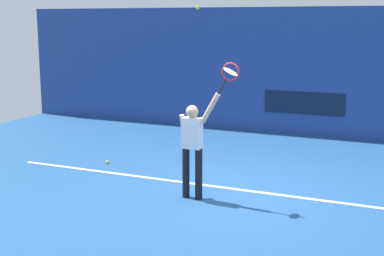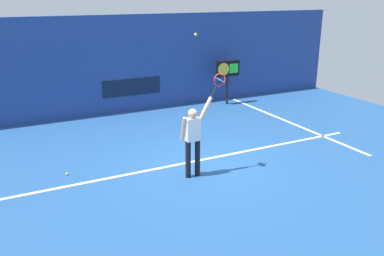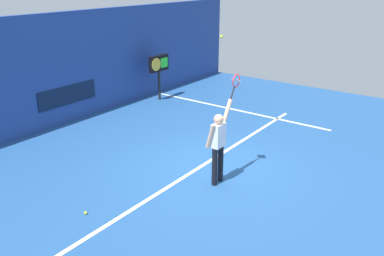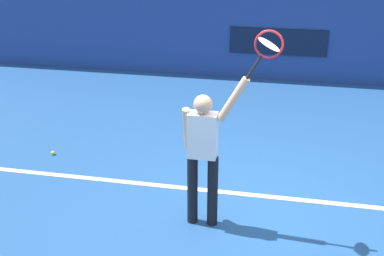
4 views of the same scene
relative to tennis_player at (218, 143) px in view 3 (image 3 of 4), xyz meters
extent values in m
plane|color=#23518C|center=(0.60, 0.46, -1.01)|extent=(18.00, 18.00, 0.00)
cube|color=navy|center=(0.60, 6.28, 0.74)|extent=(18.00, 0.20, 3.50)
cube|color=#0C1933|center=(0.60, 6.16, -0.10)|extent=(2.20, 0.03, 0.60)
cube|color=white|center=(0.60, 0.77, -1.00)|extent=(10.00, 0.10, 0.01)
cube|color=white|center=(4.91, 2.46, -1.00)|extent=(0.10, 7.00, 0.01)
cylinder|color=black|center=(-0.13, 0.00, -0.55)|extent=(0.13, 0.13, 0.92)
cylinder|color=black|center=(0.12, 0.00, -0.55)|extent=(0.13, 0.13, 0.92)
cube|color=white|center=(-0.01, 0.00, 0.19)|extent=(0.34, 0.20, 0.55)
sphere|color=#D8A884|center=(-0.01, 0.00, 0.57)|extent=(0.22, 0.22, 0.22)
cylinder|color=#D8A884|center=(0.33, 0.00, 0.65)|extent=(0.36, 0.09, 0.55)
cylinder|color=#D8A884|center=(-0.21, 0.08, 0.21)|extent=(0.09, 0.23, 0.58)
cylinder|color=black|center=(0.55, 0.00, 1.04)|extent=(0.18, 0.03, 0.28)
torus|color=red|center=(0.69, 0.00, 1.29)|extent=(0.43, 0.02, 0.43)
cylinder|color=silver|center=(0.69, 0.00, 1.29)|extent=(0.23, 0.27, 0.13)
sphere|color=#CCE033|center=(0.08, 0.03, 2.35)|extent=(0.07, 0.07, 0.07)
cylinder|color=black|center=(4.29, 5.47, -0.45)|extent=(0.10, 0.10, 1.13)
cube|color=black|center=(4.29, 5.47, 0.42)|extent=(0.95, 0.18, 0.60)
cylinder|color=gold|center=(4.04, 5.37, 0.42)|extent=(0.48, 0.02, 0.48)
cube|color=#26D833|center=(4.50, 5.37, 0.42)|extent=(0.38, 0.02, 0.36)
sphere|color=#CCE033|center=(-2.71, 1.42, -0.98)|extent=(0.07, 0.07, 0.07)
camera|label=1|loc=(3.83, -8.62, 2.15)|focal=51.22mm
camera|label=2|loc=(-4.13, -8.15, 3.22)|focal=38.62mm
camera|label=3|loc=(-7.04, -4.47, 3.55)|focal=37.52mm
camera|label=4|loc=(0.95, -5.27, 2.54)|focal=47.02mm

